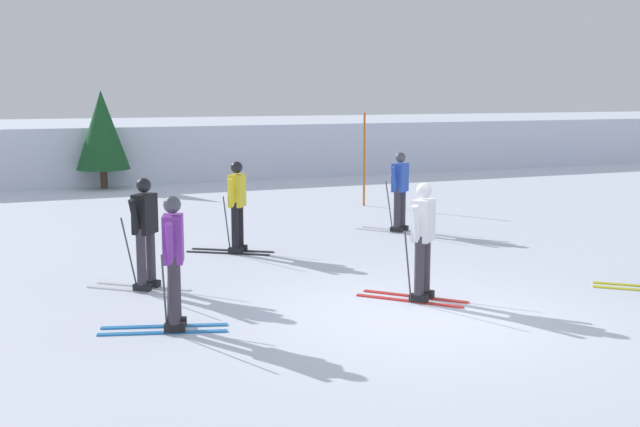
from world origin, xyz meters
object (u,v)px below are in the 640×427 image
object	(u,v)px
skier_white	(422,238)
conifer_far_left	(102,130)
skier_black	(145,230)
skier_blue	(400,189)
skier_purple	(173,259)
trail_marker_pole	(364,160)
skier_yellow	(237,204)

from	to	relation	value
skier_white	conifer_far_left	distance (m)	15.76
conifer_far_left	skier_black	bearing A→B (deg)	-95.26
skier_blue	skier_purple	bearing A→B (deg)	-139.09
skier_white	skier_blue	world-z (taller)	same
skier_blue	conifer_far_left	distance (m)	11.45
skier_purple	trail_marker_pole	bearing A→B (deg)	52.11
skier_white	skier_black	xyz separation A→B (m)	(-3.53, 2.17, 0.00)
skier_white	trail_marker_pole	bearing A→B (deg)	68.98
skier_white	conifer_far_left	world-z (taller)	conifer_far_left
skier_white	trail_marker_pole	xyz separation A→B (m)	(3.47, 9.03, 0.30)
skier_yellow	skier_blue	xyz separation A→B (m)	(3.86, 0.82, 0.00)
skier_white	skier_blue	xyz separation A→B (m)	(2.44, 5.18, 0.00)
skier_black	trail_marker_pole	size ratio (longest dim) A/B	0.70
skier_black	trail_marker_pole	distance (m)	9.81
skier_white	skier_blue	bearing A→B (deg)	64.81
skier_yellow	skier_blue	bearing A→B (deg)	11.99
conifer_far_left	skier_white	bearing A→B (deg)	-81.59
skier_yellow	skier_black	bearing A→B (deg)	-133.92
skier_yellow	skier_blue	size ratio (longest dim) A/B	1.00
skier_blue	conifer_far_left	bearing A→B (deg)	114.51
skier_white	skier_blue	distance (m)	5.72
skier_purple	trail_marker_pole	size ratio (longest dim) A/B	0.70
skier_black	skier_blue	xyz separation A→B (m)	(5.97, 3.01, -0.00)
skier_purple	conifer_far_left	distance (m)	15.69
skier_yellow	skier_purple	world-z (taller)	same
skier_purple	skier_blue	world-z (taller)	same
skier_black	skier_blue	world-z (taller)	same
skier_white	trail_marker_pole	world-z (taller)	trail_marker_pole
skier_black	skier_yellow	bearing A→B (deg)	46.08
trail_marker_pole	conifer_far_left	bearing A→B (deg)	131.48
skier_purple	skier_black	xyz separation A→B (m)	(0.06, 2.22, 0.00)
skier_blue	trail_marker_pole	size ratio (longest dim) A/B	0.70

